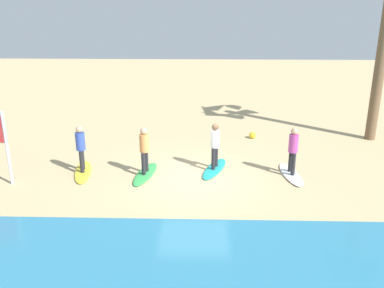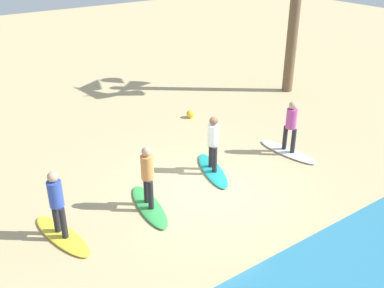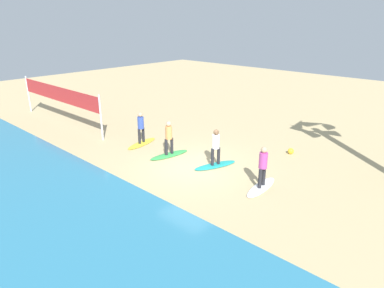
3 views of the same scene
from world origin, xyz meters
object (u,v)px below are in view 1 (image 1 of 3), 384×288
at_px(surfboard_green, 145,174).
at_px(surfboard_yellow, 83,172).
at_px(surfboard_white, 291,174).
at_px(surfer_yellow, 81,145).
at_px(beach_ball, 252,135).
at_px(surfer_teal, 215,143).
at_px(surfer_green, 144,147).
at_px(surfer_white, 293,147).
at_px(surfboard_teal, 214,169).

xyz_separation_m(surfboard_green, surfboard_yellow, (2.23, -0.13, 0.00)).
bearing_deg(surfboard_green, surfboard_white, 101.08).
height_order(surfer_yellow, beach_ball, surfer_yellow).
bearing_deg(beach_ball, surfboard_yellow, 32.46).
bearing_deg(surfboard_yellow, surfer_teal, 83.84).
relative_size(surfer_green, surfboard_yellow, 0.78).
height_order(surfer_white, beach_ball, surfer_white).
bearing_deg(surfboard_teal, surfboard_white, 99.55).
relative_size(surfer_green, beach_ball, 5.59).
height_order(surfboard_teal, beach_ball, beach_ball).
distance_m(surfboard_green, surfboard_yellow, 2.24).
bearing_deg(surfer_teal, surfboard_green, 12.47).
relative_size(surfboard_white, surfboard_green, 1.00).
bearing_deg(surfer_white, surfboard_teal, -9.12).
height_order(surfer_green, surfboard_yellow, surfer_green).
distance_m(surfer_teal, beach_ball, 4.16).
relative_size(surfer_green, surfer_yellow, 1.00).
height_order(surfboard_white, surfboard_yellow, same).
xyz_separation_m(surfer_white, surfer_yellow, (7.31, -0.02, 0.00)).
height_order(surfboard_white, surfer_yellow, surfer_yellow).
distance_m(surfboard_white, surfer_green, 5.18).
xyz_separation_m(surfer_green, beach_ball, (-4.18, -4.21, -0.89)).
distance_m(surfer_teal, surfer_yellow, 4.68).
distance_m(surfboard_white, surfboard_yellow, 7.31).
relative_size(surfer_teal, surfboard_green, 0.78).
distance_m(surfboard_white, surfer_yellow, 7.38).
xyz_separation_m(surfboard_white, surfboard_teal, (2.66, -0.43, 0.00)).
height_order(surfboard_yellow, beach_ball, beach_ball).
bearing_deg(surfer_white, surfboard_white, 172.87).
height_order(surfer_white, surfer_teal, same).
distance_m(surfer_teal, surfer_green, 2.49).
xyz_separation_m(surfboard_teal, surfer_yellow, (4.66, 0.41, 0.99)).
height_order(surfboard_white, surfer_white, surfer_white).
relative_size(surfboard_white, surfer_teal, 1.28).
xyz_separation_m(surfer_white, beach_ball, (0.90, -4.10, -0.89)).
bearing_deg(surfboard_green, surfer_green, -170.17).
height_order(surfer_teal, beach_ball, surfer_teal).
xyz_separation_m(surfboard_teal, surfer_teal, (0.00, 0.00, 0.99)).
height_order(surfer_white, surfboard_green, surfer_white).
height_order(surfboard_teal, surfer_teal, surfer_teal).
relative_size(surfer_yellow, beach_ball, 5.59).
xyz_separation_m(surfboard_white, surfer_teal, (2.66, -0.43, 0.99)).
bearing_deg(surfer_teal, surfer_green, 12.47).
height_order(surfboard_white, beach_ball, beach_ball).
bearing_deg(surfer_teal, surfer_yellow, 5.03).
bearing_deg(surfer_green, beach_ball, -134.82).
distance_m(surfer_green, surfer_yellow, 2.24).
height_order(surfboard_green, surfer_yellow, surfer_yellow).
xyz_separation_m(surfboard_teal, surfboard_yellow, (4.66, 0.41, 0.00)).
relative_size(surfboard_teal, surfboard_green, 1.00).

